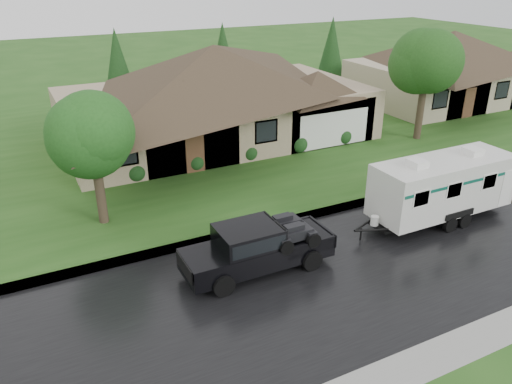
# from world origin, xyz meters

# --- Properties ---
(ground) EXTENTS (140.00, 140.00, 0.00)m
(ground) POSITION_xyz_m (0.00, 0.00, 0.00)
(ground) COLOR #245019
(ground) RESTS_ON ground
(road) EXTENTS (140.00, 8.00, 0.01)m
(road) POSITION_xyz_m (0.00, -2.00, 0.01)
(road) COLOR black
(road) RESTS_ON ground
(curb) EXTENTS (140.00, 0.50, 0.15)m
(curb) POSITION_xyz_m (0.00, 2.25, 0.07)
(curb) COLOR gray
(curb) RESTS_ON ground
(lawn) EXTENTS (140.00, 26.00, 0.15)m
(lawn) POSITION_xyz_m (0.00, 15.00, 0.07)
(lawn) COLOR #245019
(lawn) RESTS_ON ground
(house_main) EXTENTS (19.44, 10.80, 6.90)m
(house_main) POSITION_xyz_m (2.29, 13.84, 3.59)
(house_main) COLOR gray
(house_main) RESTS_ON lawn
(house_neighbor) EXTENTS (15.12, 9.72, 6.45)m
(house_neighbor) POSITION_xyz_m (22.27, 14.34, 3.32)
(house_neighbor) COLOR tan
(house_neighbor) RESTS_ON lawn
(tree_left_green) EXTENTS (3.37, 3.37, 5.58)m
(tree_left_green) POSITION_xyz_m (-6.64, 5.52, 4.02)
(tree_left_green) COLOR #382B1E
(tree_left_green) RESTS_ON lawn
(tree_right_green) EXTENTS (3.92, 3.92, 6.48)m
(tree_right_green) POSITION_xyz_m (13.01, 8.04, 4.65)
(tree_right_green) COLOR #382B1E
(tree_right_green) RESTS_ON lawn
(shrub_row) EXTENTS (13.60, 1.00, 1.00)m
(shrub_row) POSITION_xyz_m (2.00, 9.30, 0.65)
(shrub_row) COLOR #143814
(shrub_row) RESTS_ON lawn
(pickup_truck) EXTENTS (5.41, 2.06, 1.80)m
(pickup_truck) POSITION_xyz_m (-2.49, -0.39, 0.97)
(pickup_truck) COLOR black
(pickup_truck) RESTS_ON ground
(travel_trailer) EXTENTS (6.68, 2.35, 3.00)m
(travel_trailer) POSITION_xyz_m (6.30, -0.39, 1.59)
(travel_trailer) COLOR silver
(travel_trailer) RESTS_ON ground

